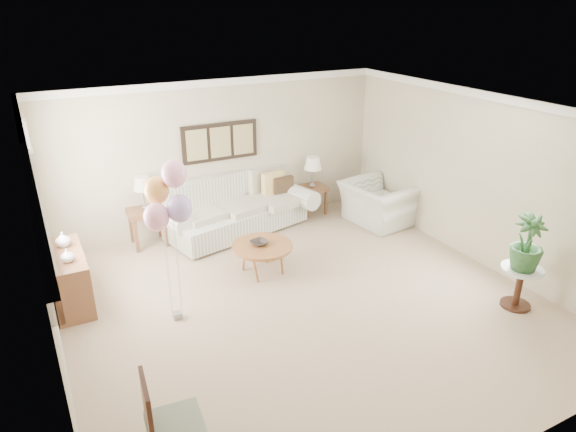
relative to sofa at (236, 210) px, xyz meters
The scene contains 18 objects.
ground_plane 2.69m from the sofa, 92.40° to the right, with size 6.00×6.00×0.00m, color tan.
room_shell 2.86m from the sofa, 94.92° to the right, with size 6.04×6.04×2.60m.
wall_art_triptych 1.21m from the sofa, 109.88° to the left, with size 1.35×0.06×0.65m.
sofa is the anchor object (origin of this frame).
end_table_left 1.53m from the sofa, behind, with size 0.59×0.54×0.64m.
end_table_right 1.59m from the sofa, ahead, with size 0.49×0.45×0.54m.
lamp_left 1.66m from the sofa, behind, with size 0.31×0.31×0.54m.
lamp_right 1.69m from the sofa, ahead, with size 0.32×0.32×0.57m.
coffee_table 1.63m from the sofa, 98.50° to the right, with size 0.90×0.90×0.46m.
decor_bowl 1.61m from the sofa, 99.88° to the right, with size 0.25×0.25×0.06m, color #292320.
armchair 2.56m from the sofa, 20.47° to the right, with size 1.16×1.02×0.76m, color white.
side_table 4.67m from the sofa, 59.52° to the right, with size 0.53×0.53×0.58m.
potted_plant 4.70m from the sofa, 59.95° to the right, with size 0.42×0.42×0.75m, color #1A4C21.
accent_chair 5.01m from the sofa, 119.13° to the right, with size 0.51×0.51×0.97m.
credenza 3.10m from the sofa, 158.06° to the right, with size 0.46×1.20×0.74m.
vase_white 3.21m from the sofa, 153.54° to the right, with size 0.17×0.17×0.17m, color white.
vase_sage 3.03m from the sofa, 162.00° to the right, with size 0.20×0.20×0.20m, color silver.
balloon_cluster 3.05m from the sofa, 128.20° to the right, with size 0.57×0.56×2.10m.
Camera 1 is at (-2.96, -5.13, 3.80)m, focal length 32.00 mm.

